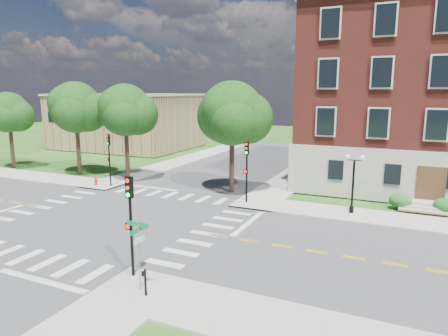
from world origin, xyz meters
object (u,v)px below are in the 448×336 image
at_px(fire_hydrant, 96,181).
at_px(traffic_signal_ne, 247,164).
at_px(push_button_post, 145,281).
at_px(street_sign_pole, 139,242).
at_px(traffic_signal_nw, 109,153).
at_px(twin_lamp_west, 353,180).
at_px(traffic_signal_se, 130,213).

bearing_deg(fire_hydrant, traffic_signal_ne, 1.30).
bearing_deg(push_button_post, street_sign_pole, 144.68).
relative_size(traffic_signal_nw, street_sign_pole, 1.55).
distance_m(traffic_signal_ne, twin_lamp_west, 7.98).
bearing_deg(twin_lamp_west, traffic_signal_nw, -178.65).
height_order(twin_lamp_west, street_sign_pole, twin_lamp_west).
height_order(traffic_signal_se, fire_hydrant, traffic_signal_se).
height_order(traffic_signal_ne, fire_hydrant, traffic_signal_ne).
relative_size(traffic_signal_nw, twin_lamp_west, 1.13).
xyz_separation_m(traffic_signal_ne, push_button_post, (1.48, -15.58, -2.39)).
bearing_deg(street_sign_pole, twin_lamp_west, 65.94).
relative_size(traffic_signal_se, twin_lamp_west, 1.13).
xyz_separation_m(traffic_signal_se, push_button_post, (1.68, -1.35, -2.39)).
bearing_deg(traffic_signal_ne, street_sign_pole, -86.47).
xyz_separation_m(twin_lamp_west, fire_hydrant, (-22.91, -0.82, -2.06)).
bearing_deg(traffic_signal_ne, fire_hydrant, -178.70).
relative_size(traffic_signal_se, street_sign_pole, 1.55).
xyz_separation_m(push_button_post, fire_hydrant, (-16.45, 15.24, -0.33)).
distance_m(twin_lamp_west, push_button_post, 17.40).
relative_size(traffic_signal_se, traffic_signal_ne, 1.00).
height_order(twin_lamp_west, fire_hydrant, twin_lamp_west).
bearing_deg(twin_lamp_west, fire_hydrant, -177.96).
height_order(traffic_signal_nw, push_button_post, traffic_signal_nw).
bearing_deg(street_sign_pole, push_button_post, -35.32).
height_order(street_sign_pole, fire_hydrant, street_sign_pole).
bearing_deg(twin_lamp_west, traffic_signal_ne, -176.56).
xyz_separation_m(traffic_signal_ne, twin_lamp_west, (7.94, 0.48, -0.66)).
relative_size(street_sign_pole, push_button_post, 2.58).
distance_m(traffic_signal_nw, twin_lamp_west, 21.46).
bearing_deg(fire_hydrant, traffic_signal_se, -43.25).
bearing_deg(traffic_signal_ne, push_button_post, -84.59).
distance_m(traffic_signal_ne, fire_hydrant, 15.22).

